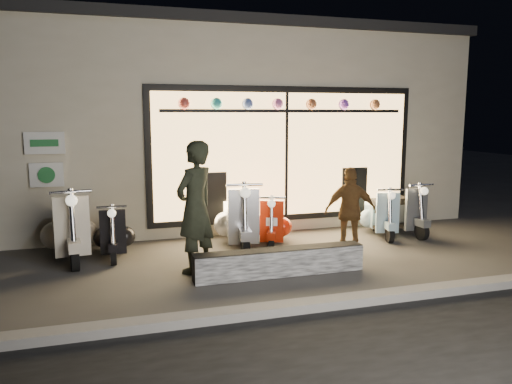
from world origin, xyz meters
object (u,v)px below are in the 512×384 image
(scooter_silver, at_px, (240,219))
(scooter_red, at_px, (273,223))
(woman, at_px, (350,211))
(man, at_px, (195,207))
(graffiti_barrier, at_px, (280,262))

(scooter_silver, relative_size, scooter_red, 1.30)
(woman, bearing_deg, scooter_red, -31.21)
(scooter_red, height_order, man, man)
(graffiti_barrier, distance_m, scooter_silver, 1.89)
(scooter_red, xyz_separation_m, woman, (1.01, -1.08, 0.37))
(scooter_silver, bearing_deg, man, -119.19)
(scooter_red, bearing_deg, scooter_silver, -163.45)
(graffiti_barrier, distance_m, scooter_red, 1.90)
(scooter_silver, bearing_deg, graffiti_barrier, -78.09)
(scooter_red, distance_m, woman, 1.52)
(scooter_red, bearing_deg, woman, -26.30)
(man, bearing_deg, scooter_silver, -167.04)
(man, distance_m, woman, 2.67)
(scooter_silver, distance_m, woman, 1.99)
(graffiti_barrier, height_order, scooter_silver, scooter_silver)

